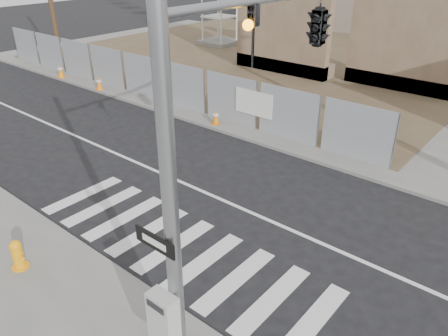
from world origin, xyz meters
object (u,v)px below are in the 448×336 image
Objects in this scene: traffic_cone_d at (348,141)px; signal_pole at (275,75)px; traffic_cone_a at (60,71)px; fire_hydrant at (17,254)px; traffic_cone_c at (216,117)px; traffic_cone_b at (99,83)px.

signal_pole is at bearing -78.22° from traffic_cone_d.
traffic_cone_a is (-18.48, 6.27, -4.29)m from signal_pole.
fire_hydrant is 0.99× the size of traffic_cone_a.
traffic_cone_a reaches higher than traffic_cone_c.
traffic_cone_b is (3.60, 0.00, -0.04)m from traffic_cone_a.
traffic_cone_b is (-10.31, 9.72, -0.04)m from fire_hydrant.
fire_hydrant is 14.17m from traffic_cone_b.
traffic_cone_d reaches higher than traffic_cone_b.
traffic_cone_b is 1.08× the size of traffic_cone_c.
traffic_cone_a is 11.46m from traffic_cone_c.
fire_hydrant is at bearing -43.33° from traffic_cone_b.
traffic_cone_a is 3.60m from traffic_cone_b.
traffic_cone_a is at bearing 151.40° from fire_hydrant.
traffic_cone_c is 5.57m from traffic_cone_d.
fire_hydrant is at bearing -76.06° from traffic_cone_c.
signal_pole is at bearing 43.45° from fire_hydrant.
traffic_cone_b is (-14.88, 6.27, -4.33)m from signal_pole.
signal_pole is 8.74m from traffic_cone_d.
signal_pole is 9.12× the size of traffic_cone_a.
signal_pole reaches higher than traffic_cone_d.
traffic_cone_a reaches higher than fire_hydrant.
fire_hydrant is at bearing -142.91° from signal_pole.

